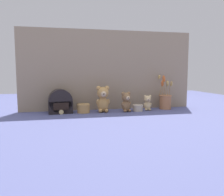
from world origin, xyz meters
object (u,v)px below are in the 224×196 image
Objects in this scene: teddy_bear_large at (103,98)px; decorative_tin_short at (138,108)px; flower_vase at (165,100)px; vintage_radio at (60,103)px; teddy_bear_medium at (126,101)px; teddy_bear_small at (148,102)px; decorative_tin_tall at (84,108)px.

decorative_tin_short is (0.32, -0.02, -0.09)m from teddy_bear_large.
vintage_radio is (-0.98, -0.01, -0.00)m from flower_vase.
decorative_tin_short is (0.11, 0.01, -0.06)m from teddy_bear_medium.
teddy_bear_small is at bearing 8.03° from teddy_bear_medium.
teddy_bear_large reaches higher than vintage_radio.
decorative_tin_tall is (-0.17, 0.00, -0.08)m from teddy_bear_large.
teddy_bear_small is 0.11m from decorative_tin_short.
teddy_bear_medium is 0.55× the size of flower_vase.
flower_vase is 0.31m from decorative_tin_short.
teddy_bear_small reaches higher than decorative_tin_tall.
flower_vase is 2.86× the size of decorative_tin_tall.
teddy_bear_small is 1.24× the size of decorative_tin_tall.
decorative_tin_tall is at bearing -6.72° from vintage_radio.
vintage_radio is (-0.78, 0.02, 0.01)m from teddy_bear_small.
vintage_radio is at bearing 175.85° from teddy_bear_large.
vintage_radio reaches higher than decorative_tin_tall.
teddy_bear_large is 0.21m from teddy_bear_medium.
teddy_bear_medium is at bearing -4.51° from decorative_tin_tall.
teddy_bear_small is at bearing -169.12° from flower_vase.
vintage_radio is at bearing 176.28° from decorative_tin_short.
teddy_bear_medium is 0.57m from vintage_radio.
teddy_bear_large is 2.03× the size of decorative_tin_tall.
teddy_bear_large is 0.71× the size of flower_vase.
flower_vase reaches higher than decorative_tin_short.
vintage_radio is 0.69m from decorative_tin_short.
flower_vase is 1.56× the size of vintage_radio.
teddy_bear_large is at bearing -4.15° from vintage_radio.
flower_vase is at bearing 0.86° from vintage_radio.
teddy_bear_large is 1.30× the size of teddy_bear_medium.
vintage_radio is at bearing 173.28° from decorative_tin_tall.
decorative_tin_short is (-0.10, -0.02, -0.04)m from teddy_bear_small.
flower_vase is at bearing 3.86° from teddy_bear_large.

